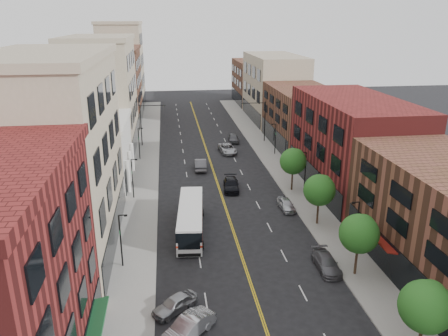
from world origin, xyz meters
name	(u,v)px	position (x,y,z in m)	size (l,w,h in m)	color
ground	(260,313)	(0.00, 0.00, 0.00)	(220.00, 220.00, 0.00)	black
sidewalk_left	(145,169)	(-10.00, 35.00, 0.07)	(4.00, 110.00, 0.15)	gray
sidewalk_right	(276,164)	(10.00, 35.00, 0.07)	(4.00, 110.00, 0.15)	gray
bldg_l_tanoffice	(55,159)	(-17.00, 13.00, 9.00)	(10.00, 22.00, 18.00)	tan
bldg_l_white	(90,154)	(-17.00, 31.00, 4.00)	(10.00, 14.00, 8.00)	silver
bldg_l_far_a	(103,96)	(-17.00, 48.00, 9.00)	(10.00, 20.00, 18.00)	tan
bldg_l_far_b	(116,87)	(-17.00, 68.00, 7.50)	(10.00, 20.00, 15.00)	brown
bldg_l_far_c	(122,66)	(-17.00, 86.00, 10.00)	(10.00, 16.00, 20.00)	tan
bldg_r_mid	(352,144)	(17.00, 24.00, 6.00)	(10.00, 22.00, 12.00)	maroon
bldg_r_far_a	(302,117)	(17.00, 45.00, 5.00)	(10.00, 20.00, 10.00)	brown
bldg_r_far_b	(274,88)	(17.00, 66.00, 7.00)	(10.00, 22.00, 14.00)	tan
bldg_r_far_c	(256,82)	(17.00, 86.00, 5.50)	(10.00, 18.00, 11.00)	brown
tree_r_0	(426,305)	(9.39, -5.93, 4.13)	(3.40, 3.40, 5.59)	black
tree_r_1	(360,232)	(9.39, 4.07, 4.13)	(3.40, 3.40, 5.59)	black
tree_r_2	(320,189)	(9.39, 14.07, 4.13)	(3.40, 3.40, 5.59)	black
tree_r_3	(294,160)	(9.39, 24.07, 4.13)	(3.40, 3.40, 5.59)	black
lamp_l_1	(121,238)	(-10.95, 8.00, 2.97)	(0.81, 0.55, 5.05)	black
lamp_l_2	(133,176)	(-10.95, 24.00, 2.97)	(0.81, 0.55, 5.05)	black
lamp_l_3	(139,142)	(-10.95, 40.00, 2.97)	(0.81, 0.55, 5.05)	black
lamp_r_1	(357,223)	(10.95, 8.00, 2.97)	(0.81, 0.55, 5.05)	black
lamp_r_2	(305,169)	(10.95, 24.00, 2.97)	(0.81, 0.55, 5.05)	black
lamp_r_3	(275,137)	(10.95, 40.00, 2.97)	(0.81, 0.55, 5.05)	black
signal_mast_left	(145,120)	(-10.27, 48.00, 4.65)	(4.49, 0.18, 7.20)	black
signal_mast_right	(261,117)	(10.27, 48.00, 4.65)	(4.49, 0.18, 7.20)	black
city_bus	(191,217)	(-4.45, 14.15, 1.68)	(3.43, 11.39, 2.88)	silver
car_angle_a	(175,304)	(-6.46, 1.04, 0.65)	(1.52, 3.79, 1.29)	#929399
car_angle_b	(188,327)	(-5.60, -1.87, 0.73)	(1.55, 4.44, 1.46)	#A6A9AE
car_parked_mid	(326,263)	(7.15, 5.25, 0.64)	(1.79, 4.40, 1.28)	#535258
car_parked_far	(286,204)	(7.00, 18.33, 0.64)	(1.51, 3.75, 1.28)	#B8BAC1
car_lane_behind	(201,164)	(-1.80, 34.06, 0.80)	(1.68, 4.83, 1.59)	#4B4B50
car_lane_a	(231,185)	(1.50, 25.37, 0.71)	(1.98, 4.86, 1.41)	black
car_lane_b	(227,149)	(3.36, 41.92, 0.73)	(2.42, 5.25, 1.46)	#A5A7AD
car_lane_c	(233,138)	(5.36, 48.41, 0.75)	(1.77, 4.40, 1.50)	#4D4D52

